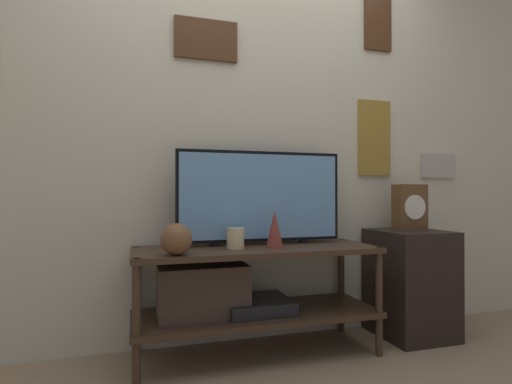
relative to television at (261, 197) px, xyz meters
name	(u,v)px	position (x,y,z in m)	size (l,w,h in m)	color
ground_plane	(274,377)	(-0.06, -0.38, -0.88)	(12.00, 12.00, 0.00)	#997F60
wall_back	(244,120)	(-0.05, 0.18, 0.48)	(6.40, 0.08, 2.70)	beige
media_console	(236,288)	(-0.18, -0.10, -0.50)	(1.34, 0.48, 0.60)	#422D1E
television	(261,197)	(0.00, 0.00, 0.00)	(0.99, 0.05, 0.55)	black
vase_slim_bronze	(275,229)	(0.03, -0.15, -0.18)	(0.10, 0.10, 0.20)	brown
vase_round_glass	(176,239)	(-0.51, -0.27, -0.20)	(0.15, 0.15, 0.15)	brown
candle_jar	(236,238)	(-0.18, -0.13, -0.23)	(0.10, 0.10, 0.11)	beige
side_table	(410,283)	(0.96, -0.09, -0.55)	(0.41, 0.45, 0.66)	black
mantel_clock	(410,207)	(1.00, -0.04, -0.07)	(0.21, 0.11, 0.29)	brown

